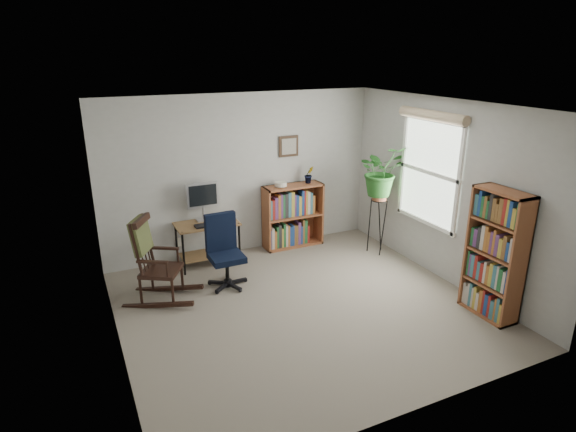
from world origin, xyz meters
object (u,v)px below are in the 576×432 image
office_chair (226,252)px  tall_bookshelf (495,255)px  low_bookshelf (293,216)px  desk (208,244)px  rocking_chair (160,259)px

office_chair → tall_bookshelf: tall_bookshelf is taller
low_bookshelf → tall_bookshelf: tall_bookshelf is taller
low_bookshelf → desk: bearing=-175.2°
desk → rocking_chair: (-0.82, -0.78, 0.23)m
office_chair → rocking_chair: bearing=177.8°
desk → low_bookshelf: 1.44m
office_chair → low_bookshelf: (1.40, 0.90, 0.01)m
low_bookshelf → tall_bookshelf: (1.16, -2.89, 0.26)m
office_chair → tall_bookshelf: bearing=-40.0°
rocking_chair → tall_bookshelf: bearing=-89.5°
rocking_chair → low_bookshelf: (2.24, 0.90, -0.05)m
office_chair → tall_bookshelf: (2.56, -1.98, 0.27)m
desk → low_bookshelf: size_ratio=0.89×
low_bookshelf → tall_bookshelf: size_ratio=0.66×
desk → office_chair: (0.03, -0.78, 0.17)m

